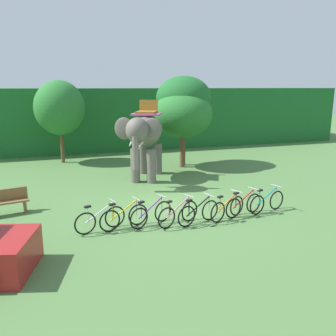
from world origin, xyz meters
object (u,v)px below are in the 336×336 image
object	(u,v)px
bike_red	(244,205)
bike_black	(198,212)
tree_far_right	(183,114)
bike_teal	(267,202)
bike_yellow	(124,217)
bike_white	(100,219)
tree_right	(184,98)
elephant	(145,134)
tree_far_left	(60,108)
wooden_bench	(6,201)
bike_orange	(227,208)
bike_purple	(151,214)
bike_pink	(178,214)

from	to	relation	value
bike_red	bike_black	bearing A→B (deg)	-172.79
tree_far_right	bike_teal	size ratio (longest dim) A/B	2.53
bike_yellow	bike_white	bearing A→B (deg)	177.53
bike_yellow	bike_black	world-z (taller)	same
tree_right	elephant	size ratio (longest dim) A/B	1.21
tree_far_right	bike_white	xyz separation A→B (m)	(-5.58, -7.70, -2.55)
tree_far_left	wooden_bench	xyz separation A→B (m)	(-2.22, -8.49, -2.74)
tree_far_left	bike_white	world-z (taller)	tree_far_left
bike_black	bike_red	world-z (taller)	same
tree_far_left	tree_right	bearing A→B (deg)	-23.51
bike_yellow	wooden_bench	distance (m)	4.52
tree_far_right	bike_teal	distance (m)	8.24
tree_right	tree_far_right	bearing A→B (deg)	-114.87
bike_teal	wooden_bench	size ratio (longest dim) A/B	1.07
elephant	tree_right	bearing A→B (deg)	41.19
elephant	bike_white	xyz separation A→B (m)	(-2.94, -5.68, -1.82)
tree_far_left	elephant	distance (m)	6.59
tree_far_right	bike_orange	size ratio (longest dim) A/B	2.66
tree_far_right	bike_black	size ratio (longest dim) A/B	2.56
bike_white	bike_teal	distance (m)	5.93
tree_far_left	bike_orange	distance (m)	12.73
bike_black	bike_teal	xyz separation A→B (m)	(2.78, 0.27, 0.00)
bike_purple	bike_red	distance (m)	3.33
tree_right	bike_black	distance (m)	9.61
bike_black	bike_teal	bearing A→B (deg)	5.46
elephant	bike_teal	size ratio (longest dim) A/B	2.48
elephant	bike_purple	world-z (taller)	elephant
tree_far_right	bike_orange	bearing A→B (deg)	-99.44
tree_far_right	bike_teal	xyz separation A→B (m)	(0.34, -7.83, -2.55)
elephant	bike_orange	world-z (taller)	elephant
bike_yellow	tree_right	bearing A→B (deg)	58.39
tree_right	bike_orange	size ratio (longest dim) A/B	3.15
bike_white	bike_red	xyz separation A→B (m)	(4.96, -0.16, 0.00)
bike_orange	elephant	bearing A→B (deg)	102.29
tree_far_left	bike_black	distance (m)	12.41
tree_far_right	bike_black	xyz separation A→B (m)	(-2.43, -8.10, -2.55)
bike_black	tree_right	bearing A→B (deg)	72.80
bike_pink	bike_orange	world-z (taller)	same
elephant	bike_yellow	world-z (taller)	elephant
elephant	bike_teal	world-z (taller)	elephant
bike_white	bike_teal	world-z (taller)	same
bike_pink	bike_black	distance (m)	0.68
bike_white	bike_black	xyz separation A→B (m)	(3.15, -0.39, 0.00)
bike_purple	wooden_bench	xyz separation A→B (m)	(-4.60, 2.60, 0.09)
tree_far_right	bike_white	bearing A→B (deg)	-125.92
bike_pink	wooden_bench	distance (m)	6.15
bike_purple	bike_orange	size ratio (longest dim) A/B	1.00
bike_white	bike_orange	xyz separation A→B (m)	(4.25, -0.32, 0.00)
bike_teal	tree_right	bearing A→B (deg)	90.82
elephant	bike_black	world-z (taller)	elephant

